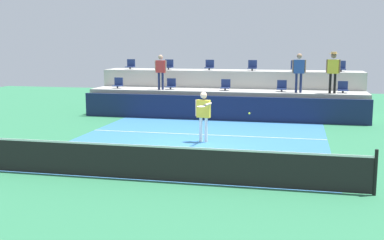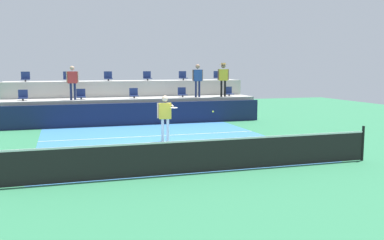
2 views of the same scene
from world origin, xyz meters
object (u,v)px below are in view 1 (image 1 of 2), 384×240
stadium_chair_upper_far_right (341,67)px  tennis_ball (249,113)px  stadium_chair_upper_mid_left (209,66)px  stadium_chair_lower_center (225,86)px  stadium_chair_lower_right (282,87)px  tennis_player (203,111)px  spectator_with_hat (333,68)px  stadium_chair_upper_left (169,65)px  stadium_chair_lower_far_left (118,84)px  stadium_chair_lower_far_right (343,88)px  spectator_leaning_on_rail (161,69)px  spectator_in_grey (299,69)px  stadium_chair_upper_far_left (131,65)px  stadium_chair_lower_left (171,85)px  stadium_chair_upper_mid_right (252,66)px  stadium_chair_upper_right (295,67)px

stadium_chair_upper_far_right → tennis_ball: (-3.49, -8.73, -1.13)m
stadium_chair_upper_mid_left → stadium_chair_upper_far_right: (6.45, 0.00, 0.00)m
stadium_chair_lower_center → stadium_chair_upper_far_right: stadium_chair_upper_far_right is taller
stadium_chair_lower_right → tennis_player: (-2.45, -6.20, -0.37)m
spectator_with_hat → stadium_chair_lower_center: bearing=175.5°
stadium_chair_upper_left → spectator_with_hat: size_ratio=0.28×
stadium_chair_lower_far_left → spectator_with_hat: 10.27m
stadium_chair_upper_far_right → tennis_player: size_ratio=0.29×
stadium_chair_lower_far_right → spectator_leaning_on_rail: size_ratio=0.31×
stadium_chair_lower_right → spectator_in_grey: 1.20m
stadium_chair_lower_far_right → spectator_with_hat: (-0.48, -0.38, 0.93)m
stadium_chair_upper_far_left → stadium_chair_lower_left: bearing=-33.7°
stadium_chair_upper_left → tennis_player: stadium_chair_upper_left is taller
stadium_chair_upper_far_left → spectator_in_grey: (8.73, -2.18, 0.00)m
stadium_chair_upper_mid_right → tennis_player: 8.14m
stadium_chair_upper_far_right → spectator_in_grey: bearing=-132.0°
stadium_chair_lower_left → stadium_chair_upper_right: (5.85, 1.80, 0.85)m
stadium_chair_lower_far_left → stadium_chair_upper_far_right: size_ratio=1.00×
stadium_chair_lower_far_right → stadium_chair_upper_mid_right: stadium_chair_upper_mid_right is taller
stadium_chair_lower_center → tennis_player: 6.21m
stadium_chair_lower_far_right → stadium_chair_upper_far_right: bearing=89.5°
stadium_chair_upper_far_left → stadium_chair_upper_far_right: (10.70, 0.00, 0.00)m
stadium_chair_upper_right → spectator_leaning_on_rail: size_ratio=0.31×
stadium_chair_lower_far_right → tennis_ball: 7.76m
stadium_chair_upper_mid_right → stadium_chair_upper_far_right: same height
stadium_chair_lower_right → stadium_chair_upper_mid_left: size_ratio=1.00×
stadium_chair_lower_far_left → stadium_chair_lower_far_right: size_ratio=1.00×
tennis_ball → spectator_leaning_on_rail: bearing=126.9°
spectator_leaning_on_rail → stadium_chair_upper_far_right: bearing=14.6°
tennis_player → stadium_chair_upper_far_right: bearing=57.2°
stadium_chair_upper_left → stadium_chair_upper_right: size_ratio=1.00×
stadium_chair_lower_far_right → stadium_chair_upper_mid_left: size_ratio=1.00×
stadium_chair_upper_mid_right → stadium_chair_lower_center: bearing=-120.9°
stadium_chair_upper_mid_left → stadium_chair_lower_far_right: bearing=-15.6°
spectator_with_hat → tennis_ball: bearing=-114.5°
spectator_with_hat → stadium_chair_upper_far_left: bearing=167.9°
spectator_in_grey → stadium_chair_upper_right: bearing=94.9°
stadium_chair_lower_far_left → stadium_chair_upper_mid_left: stadium_chair_upper_mid_left is taller
stadium_chair_lower_far_right → spectator_in_grey: bearing=-168.9°
stadium_chair_upper_far_left → spectator_with_hat: spectator_with_hat is taller
stadium_chair_lower_far_right → stadium_chair_upper_mid_left: stadium_chair_upper_mid_left is taller
stadium_chair_upper_far_right → spectator_leaning_on_rail: bearing=-165.4°
stadium_chair_lower_far_right → stadium_chair_upper_right: bearing=139.9°
stadium_chair_lower_far_right → spectator_in_grey: spectator_in_grey is taller
stadium_chair_lower_far_left → stadium_chair_lower_far_right: same height
spectator_in_grey → spectator_with_hat: 1.47m
stadium_chair_upper_mid_left → spectator_in_grey: size_ratio=0.30×
spectator_leaning_on_rail → stadium_chair_lower_right: bearing=3.9°
tennis_player → stadium_chair_lower_far_left: bearing=131.9°
stadium_chair_upper_far_left → stadium_chair_upper_right: (8.55, 0.00, 0.00)m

